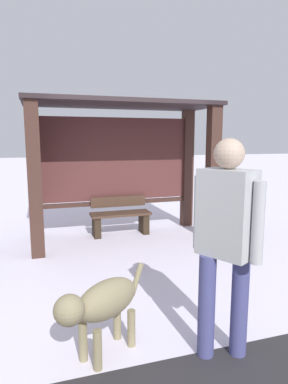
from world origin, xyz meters
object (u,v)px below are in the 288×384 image
(bus_shelter, at_px, (115,150))
(dog, at_px, (102,304))
(person_walking, at_px, (226,232))
(bench_left_inside, at_px, (120,218))

(bus_shelter, xyz_separation_m, dog, (-0.89, -3.40, -1.13))
(bus_shelter, relative_size, person_walking, 1.83)
(bus_shelter, distance_m, dog, 3.69)
(person_walking, xyz_separation_m, dog, (-0.96, 0.27, -0.59))
(bus_shelter, xyz_separation_m, person_walking, (0.07, -3.67, -0.54))
(bus_shelter, bearing_deg, person_walking, -88.88)
(bus_shelter, relative_size, dog, 3.92)
(person_walking, bearing_deg, bus_shelter, 91.12)
(bench_left_inside, height_order, person_walking, person_walking)
(bus_shelter, distance_m, bench_left_inside, 1.28)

